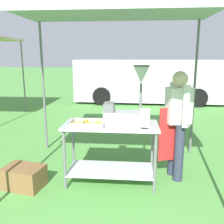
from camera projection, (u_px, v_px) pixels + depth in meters
The scene contains 9 objects.
ground_plane at pixel (125, 111), 8.38m from camera, with size 70.00×70.00×0.00m, color #519342.
stall_canopy at pixel (111, 10), 3.20m from camera, with size 3.02×2.43×2.48m.
donut_cart at pixel (111, 142), 3.49m from camera, with size 1.32×0.60×0.89m.
donut_tray at pixel (88, 124), 3.34m from camera, with size 0.47×0.31×0.07m.
donut_fryer at pixel (127, 107), 3.36m from camera, with size 0.61×0.28×0.81m.
menu_sign at pixel (145, 120), 3.19m from camera, with size 0.13×0.05×0.27m.
vendor at pixel (177, 120), 3.59m from camera, with size 0.47×0.53×1.61m.
supply_crate at pixel (24, 177), 3.46m from camera, with size 0.60×0.47×0.30m.
van_silver at pixel (148, 80), 10.00m from camera, with size 5.79×2.20×1.69m.
Camera 1 is at (0.28, -2.19, 1.80)m, focal length 39.48 mm.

